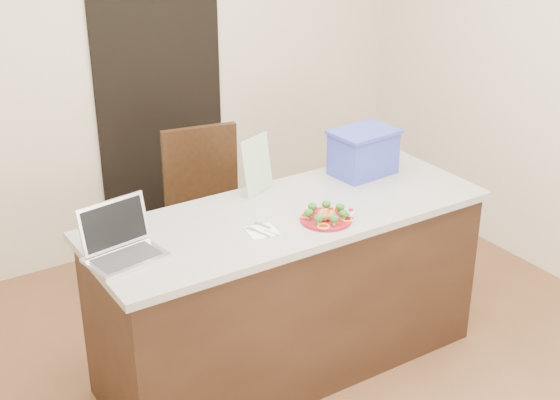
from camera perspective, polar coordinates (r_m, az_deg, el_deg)
ground at (r=4.20m, az=2.56°, el=-13.50°), size 4.00×4.00×0.00m
room_shell at (r=3.45m, az=3.06°, el=8.23°), size 4.00×4.00×4.00m
doorway at (r=5.33m, az=-8.72°, el=6.92°), size 0.90×0.02×2.00m
island at (r=4.11m, az=0.66°, el=-6.61°), size 2.06×0.76×0.92m
plate at (r=3.80m, az=3.39°, el=-1.40°), size 0.25×0.25×0.02m
meatballs at (r=3.78m, az=3.35°, el=-1.09°), size 0.10×0.10×0.04m
broccoli at (r=3.78m, az=3.40°, el=-0.85°), size 0.21×0.21×0.04m
pepper_rings at (r=3.79m, az=3.39°, el=-1.27°), size 0.20×0.20×0.01m
napkin at (r=3.69m, az=-1.34°, el=-2.30°), size 0.16×0.16×0.01m
fork at (r=3.68m, az=-1.66°, el=-2.26°), size 0.04×0.14×0.00m
knife at (r=3.69m, az=-0.81°, el=-2.19°), size 0.05×0.18×0.01m
yogurt_bottle at (r=3.79m, az=5.19°, el=-1.18°), size 0.03×0.03×0.07m
laptop at (r=3.53m, az=-11.61°, el=-3.00°), size 0.36×0.31×0.24m
leaflet at (r=4.05m, az=-1.68°, el=2.57°), size 0.22×0.12×0.30m
blue_box at (r=4.32m, az=6.11°, el=3.52°), size 0.37×0.28×0.25m
chair at (r=4.78m, az=-5.12°, el=-0.17°), size 0.54×0.55×1.05m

